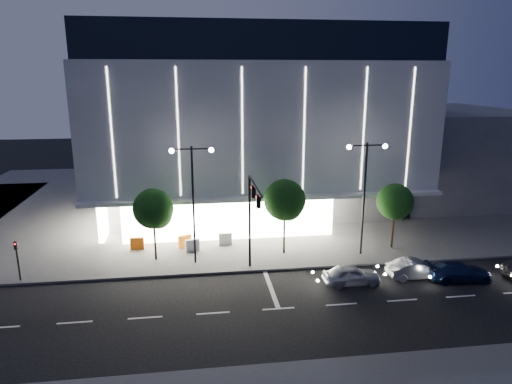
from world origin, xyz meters
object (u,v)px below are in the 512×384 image
object	(u,v)px
street_lamp_west	(193,188)
barrier_c	(185,241)
car_second	(416,269)
tree_left	(154,211)
traffic_mast	(252,208)
barrier_d	(193,245)
tree_right	(395,203)
car_third	(459,272)
street_lamp_east	(365,182)
barrier_b	(225,239)
ped_signal_far	(17,257)
tree_mid	(285,202)
barrier_a	(137,243)
car_lead	(351,275)

from	to	relation	value
street_lamp_west	barrier_c	bearing A→B (deg)	103.96
car_second	tree_left	bearing A→B (deg)	73.53
traffic_mast	barrier_d	bearing A→B (deg)	130.35
tree_left	tree_right	size ratio (longest dim) A/B	1.04
car_third	tree_right	bearing A→B (deg)	23.74
street_lamp_east	barrier_b	size ratio (longest dim) A/B	8.18
street_lamp_east	ped_signal_far	bearing A→B (deg)	-176.56
tree_mid	car_second	world-z (taller)	tree_mid
tree_right	traffic_mast	bearing A→B (deg)	-162.98
barrier_a	street_lamp_west	bearing A→B (deg)	-34.26
street_lamp_west	street_lamp_east	bearing A→B (deg)	0.00
tree_mid	barrier_c	distance (m)	8.98
street_lamp_west	tree_left	xyz separation A→B (m)	(-2.97, 1.02, -1.92)
barrier_c	traffic_mast	bearing A→B (deg)	-75.70
ped_signal_far	car_second	xyz separation A→B (m)	(27.38, -2.95, -1.22)
street_lamp_east	car_second	bearing A→B (deg)	-61.84
car_second	car_third	world-z (taller)	car_second
barrier_c	car_third	bearing A→B (deg)	-48.81
traffic_mast	ped_signal_far	distance (m)	16.35
street_lamp_east	barrier_b	distance (m)	12.25
traffic_mast	car_lead	xyz separation A→B (m)	(6.55, -2.14, -4.36)
barrier_a	car_lead	bearing A→B (deg)	-26.93
car_third	barrier_a	size ratio (longest dim) A/B	4.07
tree_left	car_third	xyz separation A→B (m)	(21.14, -6.25, -3.38)
traffic_mast	ped_signal_far	bearing A→B (deg)	175.85
street_lamp_east	barrier_a	size ratio (longest dim) A/B	8.18
tree_mid	barrier_a	xyz separation A→B (m)	(-11.68, 2.29, -3.68)
street_lamp_west	tree_right	distance (m)	16.19
car_lead	tree_right	bearing A→B (deg)	-43.84
car_lead	barrier_b	distance (m)	11.50
street_lamp_west	tree_mid	distance (m)	7.28
barrier_b	barrier_c	size ratio (longest dim) A/B	1.00
barrier_c	street_lamp_west	bearing A→B (deg)	-100.59
barrier_a	barrier_b	size ratio (longest dim) A/B	1.00
tree_left	barrier_a	world-z (taller)	tree_left
ped_signal_far	barrier_c	bearing A→B (deg)	23.39
tree_mid	car_third	world-z (taller)	tree_mid
barrier_d	ped_signal_far	bearing A→B (deg)	-176.34
street_lamp_east	car_third	xyz separation A→B (m)	(5.16, -5.23, -5.31)
tree_left	barrier_c	world-z (taller)	tree_left
car_lead	barrier_c	size ratio (longest dim) A/B	3.54
traffic_mast	barrier_b	world-z (taller)	traffic_mast
car_second	barrier_b	bearing A→B (deg)	58.68
street_lamp_east	barrier_c	world-z (taller)	street_lamp_east
barrier_c	car_second	bearing A→B (deg)	-50.19
street_lamp_west	barrier_b	distance (m)	6.79
street_lamp_west	tree_right	bearing A→B (deg)	3.64
tree_right	car_lead	distance (m)	8.62
tree_right	car_second	world-z (taller)	tree_right
tree_right	car_second	distance (m)	6.38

